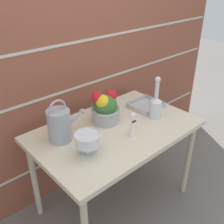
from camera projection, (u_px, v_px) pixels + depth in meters
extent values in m
plane|color=slate|center=(115.00, 201.00, 2.26)|extent=(12.00, 12.00, 0.00)
cube|color=brown|center=(73.00, 65.00, 2.05)|extent=(3.60, 0.08, 2.20)
cube|color=beige|center=(82.00, 146.00, 2.39)|extent=(3.53, 0.00, 0.02)
cube|color=beige|center=(78.00, 87.00, 2.11)|extent=(3.53, 0.00, 0.02)
cube|color=beige|center=(75.00, 42.00, 1.94)|extent=(3.53, 0.00, 0.02)
cube|color=beige|center=(115.00, 130.00, 1.91)|extent=(1.20, 0.76, 0.04)
cylinder|color=beige|center=(188.00, 160.00, 2.20)|extent=(0.04, 0.04, 0.70)
cylinder|color=beige|center=(34.00, 180.00, 1.98)|extent=(0.04, 0.04, 0.70)
cylinder|color=beige|center=(133.00, 129.00, 2.62)|extent=(0.04, 0.04, 0.70)
cylinder|color=#9EA3A8|center=(59.00, 126.00, 1.72)|extent=(0.15, 0.15, 0.22)
cylinder|color=#9EA3A8|center=(75.00, 118.00, 1.80)|extent=(0.14, 0.02, 0.09)
cone|color=#9EA3A8|center=(83.00, 110.00, 1.82)|extent=(0.05, 0.05, 0.06)
torus|color=#9EA3A8|center=(57.00, 109.00, 1.66)|extent=(0.13, 0.01, 0.13)
cylinder|color=silver|center=(88.00, 153.00, 1.64)|extent=(0.11, 0.11, 0.01)
cylinder|color=silver|center=(88.00, 148.00, 1.62)|extent=(0.04, 0.04, 0.06)
sphere|color=silver|center=(88.00, 148.00, 1.62)|extent=(0.05, 0.05, 0.05)
cylinder|color=silver|center=(87.00, 140.00, 1.59)|extent=(0.15, 0.15, 0.07)
torus|color=silver|center=(87.00, 135.00, 1.58)|extent=(0.16, 0.16, 0.01)
cylinder|color=#ADADB2|center=(106.00, 115.00, 1.97)|extent=(0.21, 0.21, 0.10)
torus|color=#ADADB2|center=(105.00, 109.00, 1.95)|extent=(0.22, 0.22, 0.01)
sphere|color=#387033|center=(105.00, 106.00, 1.93)|extent=(0.18, 0.18, 0.18)
sphere|color=yellow|center=(103.00, 102.00, 1.88)|extent=(0.10, 0.10, 0.10)
sphere|color=red|center=(97.00, 97.00, 1.88)|extent=(0.08, 0.08, 0.08)
sphere|color=red|center=(111.00, 96.00, 1.93)|extent=(0.09, 0.09, 0.09)
cylinder|color=silver|center=(155.00, 109.00, 2.02)|extent=(0.09, 0.09, 0.14)
cone|color=silver|center=(156.00, 99.00, 1.98)|extent=(0.09, 0.09, 0.03)
cylinder|color=silver|center=(157.00, 89.00, 1.94)|extent=(0.03, 0.03, 0.13)
sphere|color=silver|center=(158.00, 79.00, 1.90)|extent=(0.04, 0.04, 0.04)
cone|color=white|center=(132.00, 128.00, 1.79)|extent=(0.06, 0.06, 0.13)
cylinder|color=white|center=(133.00, 117.00, 1.75)|extent=(0.03, 0.03, 0.04)
sphere|color=white|center=(133.00, 115.00, 1.74)|extent=(0.03, 0.03, 0.03)
cube|color=black|center=(134.00, 122.00, 1.75)|extent=(0.03, 0.01, 0.01)
cube|color=#B7B7BC|center=(146.00, 107.00, 2.20)|extent=(0.25, 0.22, 0.01)
cube|color=#B7B7BC|center=(156.00, 110.00, 2.12)|extent=(0.25, 0.01, 0.04)
cube|color=#B7B7BC|center=(136.00, 101.00, 2.26)|extent=(0.25, 0.01, 0.04)
cube|color=#B7B7BC|center=(136.00, 110.00, 2.12)|extent=(0.01, 0.22, 0.04)
cube|color=#B7B7BC|center=(155.00, 101.00, 2.26)|extent=(0.01, 0.22, 0.04)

